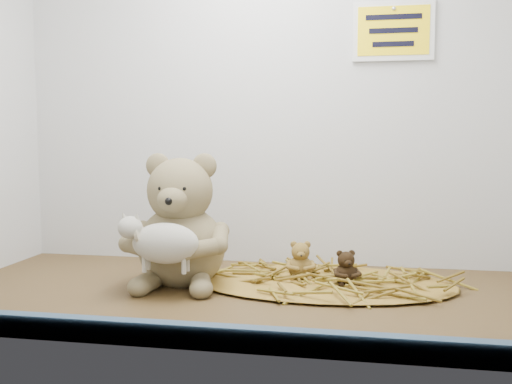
% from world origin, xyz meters
% --- Properties ---
extents(alcove_shell, '(1.20, 0.60, 0.90)m').
position_xyz_m(alcove_shell, '(0.00, 0.09, 0.45)').
color(alcove_shell, '#423017').
rests_on(alcove_shell, ground).
extents(front_rail, '(1.19, 0.02, 0.04)m').
position_xyz_m(front_rail, '(0.00, -0.29, 0.02)').
color(front_rail, '#3B5970').
rests_on(front_rail, shelf_floor).
extents(straw_bed, '(0.55, 0.32, 0.01)m').
position_xyz_m(straw_bed, '(0.16, 0.10, 0.01)').
color(straw_bed, brown).
rests_on(straw_bed, shelf_floor).
extents(main_teddy, '(0.24, 0.25, 0.28)m').
position_xyz_m(main_teddy, '(-0.13, 0.06, 0.14)').
color(main_teddy, olive).
rests_on(main_teddy, shelf_floor).
extents(toy_lamb, '(0.17, 0.10, 0.11)m').
position_xyz_m(toy_lamb, '(-0.13, -0.04, 0.11)').
color(toy_lamb, '#B8B6A5').
rests_on(toy_lamb, main_teddy).
extents(mini_teddy_tan, '(0.07, 0.08, 0.08)m').
position_xyz_m(mini_teddy_tan, '(0.11, 0.12, 0.05)').
color(mini_teddy_tan, olive).
rests_on(mini_teddy_tan, straw_bed).
extents(mini_teddy_brown, '(0.07, 0.08, 0.07)m').
position_xyz_m(mini_teddy_brown, '(0.20, 0.09, 0.05)').
color(mini_teddy_brown, black).
rests_on(mini_teddy_brown, straw_bed).
extents(wall_sign, '(0.16, 0.01, 0.11)m').
position_xyz_m(wall_sign, '(0.30, 0.29, 0.55)').
color(wall_sign, yellow).
rests_on(wall_sign, back_wall).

